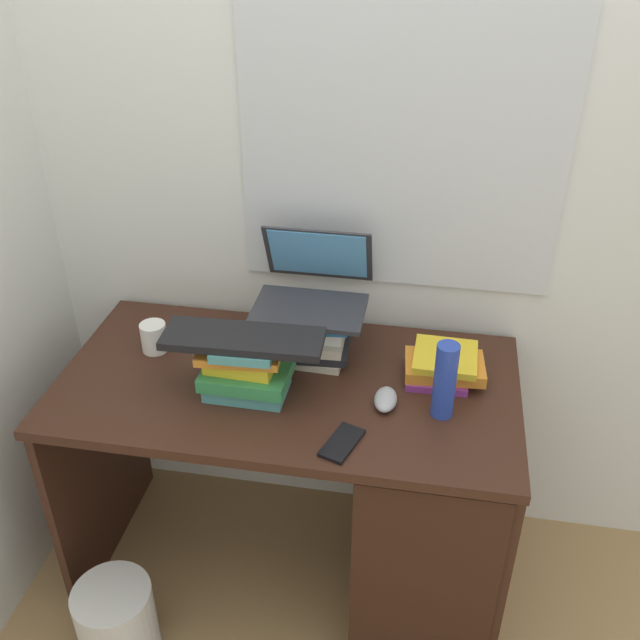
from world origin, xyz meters
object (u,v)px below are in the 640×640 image
book_stack_side (443,366)px  computer_mouse (386,399)px  water_bottle (445,381)px  wastebasket (117,623)px  keyboard (243,339)px  book_stack_tall (309,335)px  book_stack_keyboard_riser (245,369)px  desk (395,492)px  cell_phone (342,443)px  mug (155,337)px  laptop (313,286)px

book_stack_side → computer_mouse: 0.21m
water_bottle → wastebasket: (-0.86, -0.32, -0.75)m
keyboard → water_bottle: 0.53m
book_stack_tall → water_bottle: bearing=-27.7°
book_stack_keyboard_riser → book_stack_side: (0.52, 0.16, -0.04)m
desk → computer_mouse: computer_mouse is taller
water_bottle → cell_phone: (-0.24, -0.16, -0.10)m
water_bottle → wastebasket: water_bottle is taller
wastebasket → desk: bearing=26.1°
mug → cell_phone: bearing=-27.5°
laptop → water_bottle: (0.39, -0.27, -0.09)m
book_stack_side → cell_phone: (-0.23, -0.33, -0.03)m
desk → cell_phone: 0.43m
book_stack_tall → book_stack_side: 0.39m
desk → book_stack_keyboard_riser: 0.60m
water_bottle → laptop: bearing=145.6°
book_stack_tall → book_stack_keyboard_riser: size_ratio=0.98×
keyboard → cell_phone: size_ratio=3.09×
book_stack_tall → cell_phone: 0.40m
desk → keyboard: (-0.42, -0.05, 0.53)m
book_stack_tall → book_stack_keyboard_riser: bearing=-124.1°
laptop → water_bottle: bearing=-34.4°
book_stack_side → keyboard: keyboard is taller
book_stack_tall → laptop: 0.14m
desk → book_stack_keyboard_riser: (-0.42, -0.04, 0.43)m
computer_mouse → mug: 0.71m
book_stack_keyboard_riser → book_stack_side: book_stack_keyboard_riser is taller
book_stack_tall → keyboard: bearing=-123.2°
book_stack_side → wastebasket: bearing=-150.5°
book_stack_side → water_bottle: size_ratio=1.06×
book_stack_tall → book_stack_keyboard_riser: 0.24m
book_stack_tall → wastebasket: size_ratio=0.91×
mug → wastebasket: size_ratio=0.42×
desk → book_stack_side: bearing=48.6°
laptop → computer_mouse: (0.24, -0.26, -0.18)m
laptop → cell_phone: 0.50m
book_stack_side → wastebasket: 1.19m
book_stack_tall → wastebasket: book_stack_tall is taller
laptop → book_stack_tall: bearing=-90.3°
book_stack_keyboard_riser → laptop: (0.14, 0.26, 0.12)m
book_stack_side → water_bottle: 0.18m
water_bottle → mug: bearing=169.9°
book_stack_tall → cell_phone: (0.15, -0.37, -0.06)m
keyboard → wastebasket: keyboard is taller
laptop → cell_phone: laptop is taller
keyboard → cell_phone: bearing=-31.6°
book_stack_keyboard_riser → water_bottle: bearing=-0.3°
cell_phone → wastebasket: size_ratio=0.51×
laptop → wastebasket: bearing=-128.5°
book_stack_side → mug: 0.84m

